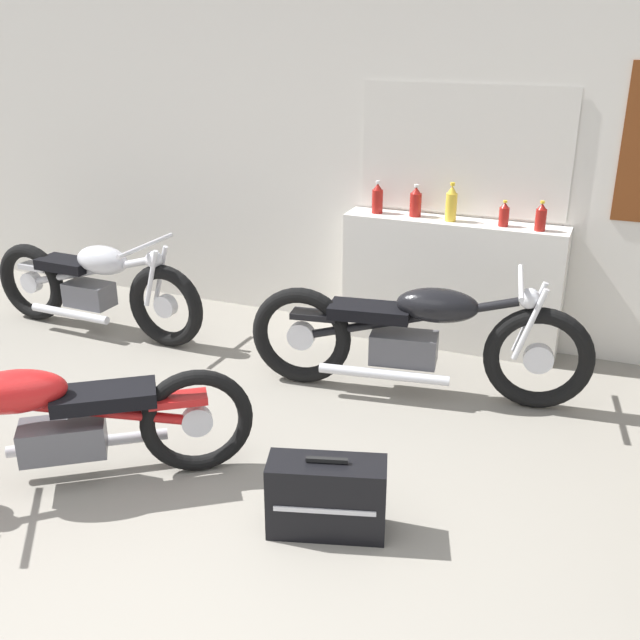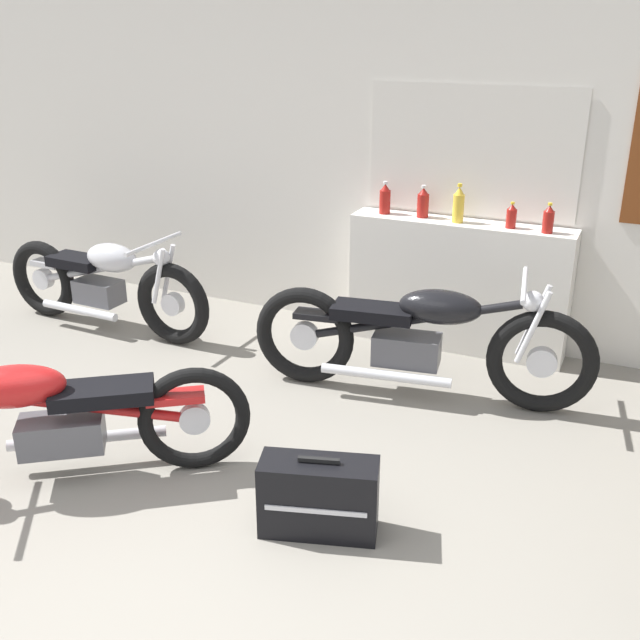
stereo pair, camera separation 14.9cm
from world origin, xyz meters
name	(u,v)px [view 1 (the left image)]	position (x,y,z in m)	size (l,w,h in m)	color
ground_plane	(127,618)	(0.00, 0.00, 0.00)	(24.00, 24.00, 0.00)	gray
wall_back	(391,151)	(0.03, 3.47, 1.40)	(10.00, 0.07, 2.80)	silver
sill_counter	(450,284)	(0.57, 3.29, 0.48)	(1.61, 0.28, 0.97)	silver
bottle_leftmost	(377,199)	(-0.02, 3.30, 1.08)	(0.08, 0.08, 0.24)	maroon
bottle_left_center	(416,202)	(0.27, 3.31, 1.07)	(0.09, 0.09, 0.24)	maroon
bottle_center	(451,204)	(0.54, 3.27, 1.09)	(0.08, 0.08, 0.28)	gold
bottle_right_center	(504,215)	(0.92, 3.27, 1.05)	(0.07, 0.07, 0.18)	maroon
bottle_rightmost	(541,217)	(1.17, 3.25, 1.06)	(0.07, 0.07, 0.21)	maroon
motorcycle_red	(46,423)	(-0.92, 0.64, 0.39)	(1.80, 1.32, 0.77)	black
motorcycle_black	(416,337)	(0.56, 2.40, 0.41)	(2.21, 0.67, 0.85)	black
motorcycle_silver	(95,286)	(-2.04, 2.48, 0.39)	(1.96, 0.64, 0.79)	black
hard_case_black	(327,497)	(0.56, 0.85, 0.19)	(0.61, 0.37, 0.41)	black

